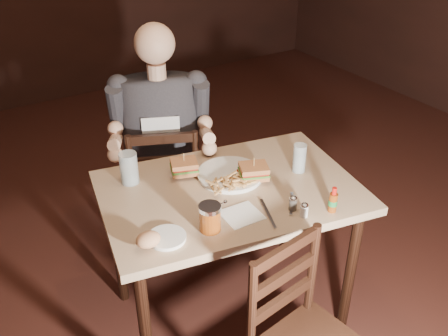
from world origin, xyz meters
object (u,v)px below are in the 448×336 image
main_table (230,205)px  glass_right (299,158)px  chair_far (165,188)px  dinner_plate (230,175)px  syrup_dispenser (210,218)px  side_plate (167,238)px  diner (160,115)px  hot_sauce (333,200)px  glass_left (129,168)px

main_table → glass_right: bearing=-6.8°
chair_far → glass_right: size_ratio=6.40×
dinner_plate → main_table: bearing=-123.4°
chair_far → syrup_dispenser: (-0.19, -0.83, 0.39)m
chair_far → syrup_dispenser: syrup_dispenser is taller
dinner_plate → side_plate: bearing=-150.5°
diner → side_plate: bearing=-90.9°
glass_right → hot_sauce: size_ratio=1.19×
syrup_dispenser → side_plate: bearing=179.2°
chair_far → dinner_plate: size_ratio=2.96×
main_table → hot_sauce: size_ratio=10.81×
hot_sauce → syrup_dispenser: bearing=161.9°
glass_left → side_plate: bearing=-95.0°
glass_right → hot_sauce: bearing=-104.9°
chair_far → side_plate: chair_far is taller
chair_far → dinner_plate: bearing=122.8°
glass_right → main_table: bearing=173.2°
main_table → glass_left: (-0.35, 0.28, 0.16)m
glass_right → side_plate: size_ratio=0.94×
glass_left → side_plate: glass_left is taller
chair_far → glass_left: (-0.32, -0.34, 0.41)m
syrup_dispenser → chair_far: bearing=87.8°
hot_sauce → side_plate: 0.69m
chair_far → syrup_dispenser: bearing=100.7°
diner → glass_right: diner is taller
diner → side_plate: size_ratio=6.33×
syrup_dispenser → hot_sauce: bearing=-7.6°
main_table → side_plate: size_ratio=8.58×
dinner_plate → glass_left: 0.46m
chair_far → glass_left: 0.62m
glass_right → side_plate: bearing=-170.2°
syrup_dispenser → side_plate: syrup_dispenser is taller
chair_far → hot_sauce: size_ratio=7.62×
diner → dinner_plate: 0.53m
dinner_plate → glass_right: (0.30, -0.12, 0.06)m
main_table → syrup_dispenser: bearing=-137.3°
diner → glass_left: (-0.30, -0.30, -0.06)m
glass_left → side_plate: size_ratio=1.02×
glass_right → glass_left: bearing=155.4°
diner → dinner_plate: size_ratio=3.10×
dinner_plate → side_plate: 0.51m
main_table → syrup_dispenser: (-0.22, -0.20, 0.15)m
chair_far → side_plate: size_ratio=6.05×
dinner_plate → side_plate: (-0.45, -0.25, -0.00)m
side_plate → glass_right: bearing=9.8°
glass_left → syrup_dispenser: size_ratio=1.30×
glass_left → syrup_dispenser: glass_left is taller
glass_left → dinner_plate: bearing=-26.0°
chair_far → dinner_plate: 0.65m
main_table → syrup_dispenser: syrup_dispenser is taller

